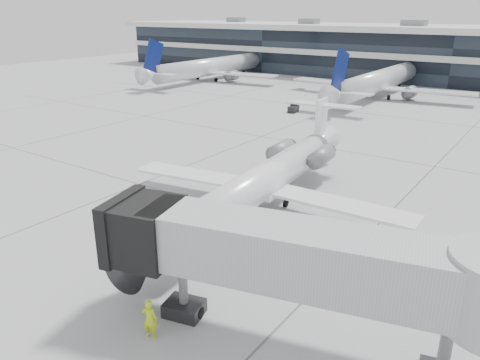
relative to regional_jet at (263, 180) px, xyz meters
The scene contains 9 objects.
ground 3.35m from the regional_jet, 133.03° to the right, with size 220.00×220.00×0.00m, color #99999C.
terminal 80.27m from the regional_jet, 91.20° to the left, with size 170.00×22.00×10.00m, color black.
bg_jet_left 70.81m from the regional_jet, 131.26° to the left, with size 32.00×40.00×9.60m, color silver, non-canonical shape.
bg_jet_center 54.12m from the regional_jet, 100.31° to the left, with size 32.00×40.00×9.60m, color silver, non-canonical shape.
regional_jet is the anchor object (origin of this frame).
jet_bridge 16.08m from the regional_jet, 48.65° to the right, with size 18.59×7.65×6.02m.
ramp_worker 16.29m from the regional_jet, 76.44° to the right, with size 0.73×0.48×2.01m, color #CBE718.
traffic_cone 7.78m from the regional_jet, 113.47° to the left, with size 0.44×0.44×0.55m.
far_tug 36.53m from the regional_jet, 115.13° to the left, with size 1.51×2.18×1.28m.
Camera 1 is at (19.22, -26.37, 14.41)m, focal length 35.00 mm.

